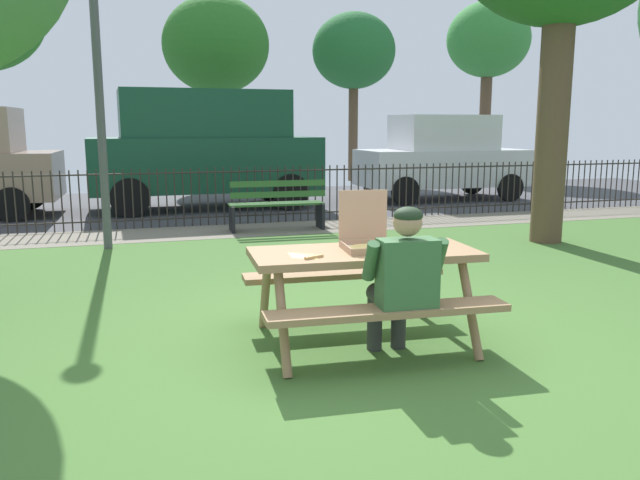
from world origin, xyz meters
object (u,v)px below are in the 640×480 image
Objects in this scene: adult_at_table at (402,277)px; far_tree_center at (216,47)px; park_bench_center at (277,206)px; far_tree_right at (488,42)px; picnic_table_foreground at (364,271)px; far_tree_midright at (354,52)px; pizza_box_open at (368,238)px; parked_car_left at (205,147)px; parked_car_center at (442,157)px; pizza_slice_on_table at (305,255)px; lamp_post_walkway at (96,48)px.

far_tree_center reaches higher than adult_at_table.
park_bench_center is at bearing 85.27° from adult_at_table.
far_tree_right is (9.71, 15.01, 3.78)m from adult_at_table.
far_tree_midright is at bearing 70.47° from picnic_table_foreground.
far_tree_right reaches higher than far_tree_midright.
pizza_box_open is 8.98m from parked_car_left.
far_tree_center is at bearing 129.34° from parked_car_center.
lamp_post_walkway is at bearing 107.54° from pizza_slice_on_table.
parked_car_center is at bearing -87.23° from far_tree_midright.
parked_car_left is 1.22× the size of parked_car_center.
park_bench_center is 0.34× the size of parked_car_left.
parked_car_left is (0.36, 9.10, 0.53)m from pizza_slice_on_table.
pizza_slice_on_table is 5.57m from lamp_post_walkway.
parked_car_center is at bearing 34.42° from park_bench_center.
pizza_slice_on_table is 0.20× the size of park_bench_center.
far_tree_right is at bearing 38.99° from lamp_post_walkway.
pizza_slice_on_table is at bearing 145.88° from adult_at_table.
pizza_slice_on_table is 0.06× the size of far_tree_center.
adult_at_table is 0.23× the size of far_tree_midright.
far_tree_right reaches higher than lamp_post_walkway.
lamp_post_walkway is 0.86× the size of far_tree_center.
parked_car_left reaches higher than parked_car_center.
park_bench_center is 0.35× the size of lamp_post_walkway.
adult_at_table is 18.28m from far_tree_right.
far_tree_right is at bearing 28.81° from parked_car_left.
pizza_box_open is at bearing -120.87° from parked_car_center.
pizza_slice_on_table is at bearing -95.60° from far_tree_center.
adult_at_table is 0.25× the size of parked_car_left.
adult_at_table reaches higher than picnic_table_foreground.
parked_car_left is 0.88× the size of far_tree_center.
park_bench_center is at bearing -76.67° from parked_car_left.
lamp_post_walkway is 4.81m from parked_car_left.
far_tree_right is at bearing 43.62° from park_bench_center.
far_tree_midright is at bearing 70.58° from pizza_box_open.
picnic_table_foreground is at bearing -109.53° from far_tree_midright.
picnic_table_foreground is 0.37× the size of far_tree_midright.
parked_car_left is at bearing 180.00° from parked_car_center.
picnic_table_foreground is at bearing -66.85° from lamp_post_walkway.
parked_car_center is (5.30, 9.52, 0.35)m from adult_at_table.
park_bench_center is 0.41× the size of parked_car_center.
pizza_slice_on_table is 0.07× the size of parked_car_left.
parked_car_left reaches higher than pizza_box_open.
adult_at_table is at bearing -93.07° from far_tree_center.
adult_at_table is 10.91m from parked_car_center.
far_tree_center is at bearing 86.57° from pizza_box_open.
far_tree_midright is 0.90× the size of far_tree_right.
lamp_post_walkway is at bearing 113.83° from pizza_box_open.
pizza_box_open is at bearing 96.20° from adult_at_table.
pizza_box_open is at bearing -93.43° from far_tree_center.
park_bench_center is at bearing 17.82° from lamp_post_walkway.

